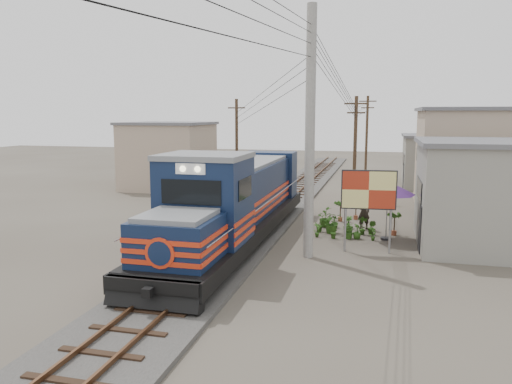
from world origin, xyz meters
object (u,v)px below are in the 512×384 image
(billboard, at_px, (369,192))
(vendor, at_px, (364,212))
(locomotive, at_px, (236,204))
(market_umbrella, at_px, (388,188))

(billboard, relative_size, vendor, 1.97)
(locomotive, relative_size, market_umbrella, 6.13)
(locomotive, height_order, billboard, locomotive)
(locomotive, bearing_deg, market_umbrella, 19.95)
(vendor, bearing_deg, billboard, 67.29)
(billboard, bearing_deg, locomotive, 174.28)
(billboard, distance_m, market_umbrella, 2.60)
(locomotive, bearing_deg, vendor, 37.82)
(locomotive, bearing_deg, billboard, -0.66)
(locomotive, xyz_separation_m, market_umbrella, (6.62, 2.40, 0.61))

